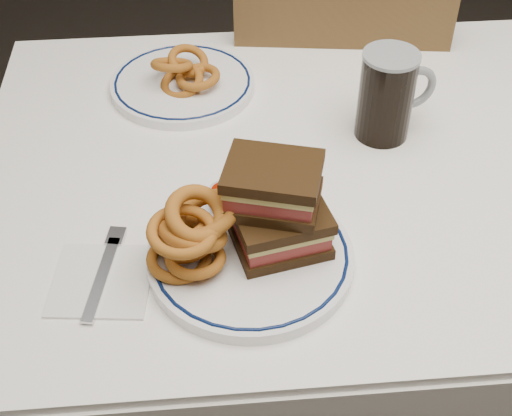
{
  "coord_description": "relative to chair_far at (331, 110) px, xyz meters",
  "views": [
    {
      "loc": [
        -0.25,
        -0.9,
        1.49
      ],
      "look_at": [
        -0.19,
        -0.18,
        0.81
      ],
      "focal_mm": 50.0,
      "sensor_mm": 36.0,
      "label": 1
    }
  ],
  "objects": [
    {
      "name": "floor",
      "position": [
        -0.04,
        -0.48,
        -0.51
      ],
      "size": [
        6.0,
        7.0,
        0.0
      ],
      "primitive_type": "cube",
      "color": "black",
      "rests_on": "ground"
    },
    {
      "name": "onion_rings_main",
      "position": [
        -0.33,
        -0.7,
        0.31
      ],
      "size": [
        0.14,
        0.13,
        0.12
      ],
      "color": "brown",
      "rests_on": "main_plate"
    },
    {
      "name": "chair_far",
      "position": [
        0.0,
        0.0,
        0.0
      ],
      "size": [
        0.48,
        0.48,
        0.93
      ],
      "color": "#402C14",
      "rests_on": "floor"
    },
    {
      "name": "main_plate",
      "position": [
        -0.25,
        -0.7,
        0.25
      ],
      "size": [
        0.29,
        0.29,
        0.02
      ],
      "color": "white",
      "rests_on": "dining_table"
    },
    {
      "name": "reuben_sandwich",
      "position": [
        -0.21,
        -0.68,
        0.33
      ],
      "size": [
        0.16,
        0.14,
        0.13
      ],
      "color": "black",
      "rests_on": "main_plate"
    },
    {
      "name": "ketchup_ramekin",
      "position": [
        -0.28,
        -0.6,
        0.28
      ],
      "size": [
        0.05,
        0.05,
        0.03
      ],
      "color": "silver",
      "rests_on": "main_plate"
    },
    {
      "name": "beer_mug",
      "position": [
        0.0,
        -0.41,
        0.32
      ],
      "size": [
        0.14,
        0.09,
        0.15
      ],
      "color": "black",
      "rests_on": "dining_table"
    },
    {
      "name": "onion_rings_far",
      "position": [
        -0.33,
        -0.25,
        0.28
      ],
      "size": [
        0.13,
        0.12,
        0.08
      ],
      "color": "brown",
      "rests_on": "far_plate"
    },
    {
      "name": "dining_table",
      "position": [
        -0.04,
        -0.48,
        0.14
      ],
      "size": [
        1.27,
        0.87,
        0.75
      ],
      "color": "white",
      "rests_on": "floor"
    },
    {
      "name": "napkin_fork",
      "position": [
        -0.45,
        -0.71,
        0.24
      ],
      "size": [
        0.15,
        0.18,
        0.01
      ],
      "color": "white",
      "rests_on": "dining_table"
    },
    {
      "name": "far_plate",
      "position": [
        -0.34,
        -0.25,
        0.25
      ],
      "size": [
        0.27,
        0.27,
        0.02
      ],
      "color": "white",
      "rests_on": "dining_table"
    }
  ]
}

